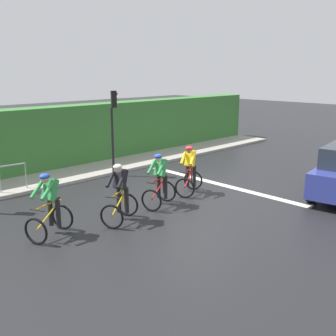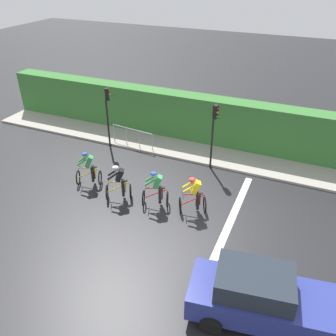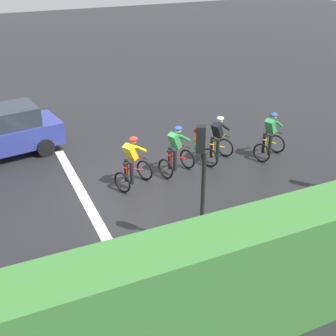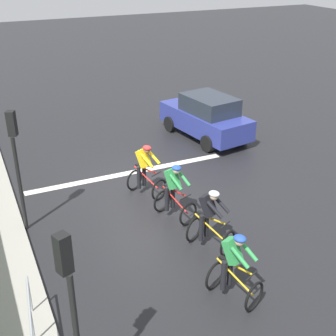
{
  "view_description": "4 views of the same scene",
  "coord_description": "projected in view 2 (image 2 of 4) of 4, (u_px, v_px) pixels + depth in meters",
  "views": [
    {
      "loc": [
        -8.53,
        9.75,
        4.06
      ],
      "look_at": [
        -0.52,
        1.87,
        1.26
      ],
      "focal_mm": 41.67,
      "sensor_mm": 36.0,
      "label": 1
    },
    {
      "loc": [
        -11.17,
        -3.4,
        9.23
      ],
      "look_at": [
        0.91,
        1.82,
        1.27
      ],
      "focal_mm": 37.93,
      "sensor_mm": 36.0,
      "label": 2
    },
    {
      "loc": [
        11.47,
        -3.69,
        6.95
      ],
      "look_at": [
        0.83,
        1.14,
        0.84
      ],
      "focal_mm": 46.91,
      "sensor_mm": 36.0,
      "label": 3
    },
    {
      "loc": [
        4.63,
        11.91,
        6.93
      ],
      "look_at": [
        -0.34,
        1.12,
        1.19
      ],
      "focal_mm": 48.73,
      "sensor_mm": 36.0,
      "label": 4
    }
  ],
  "objects": [
    {
      "name": "car_navy",
      "position": [
        259.0,
        297.0,
        10.08
      ],
      "size": [
        2.34,
        4.31,
        1.76
      ],
      "color": "navy",
      "rests_on": "ground"
    },
    {
      "name": "sidewalk_kerb",
      "position": [
        196.0,
        149.0,
        19.44
      ],
      "size": [
        2.8,
        25.34,
        0.12
      ],
      "primitive_type": "cube",
      "color": "#9E998E",
      "rests_on": "ground"
    },
    {
      "name": "ground_plane",
      "position": [
        199.0,
        214.0,
        14.7
      ],
      "size": [
        80.0,
        80.0,
        0.0
      ],
      "primitive_type": "plane",
      "color": "black"
    },
    {
      "name": "stone_wall_low",
      "position": [
        201.0,
        139.0,
        20.05
      ],
      "size": [
        0.44,
        25.34,
        0.49
      ],
      "primitive_type": "cube",
      "color": "tan",
      "rests_on": "ground"
    },
    {
      "name": "traffic_light_near_crossing",
      "position": [
        214.0,
        127.0,
        16.7
      ],
      "size": [
        0.27,
        0.29,
        3.34
      ],
      "color": "black",
      "rests_on": "ground"
    },
    {
      "name": "cyclist_fourth",
      "position": [
        194.0,
        196.0,
        14.42
      ],
      "size": [
        1.09,
        1.27,
        1.66
      ],
      "color": "black",
      "rests_on": "ground"
    },
    {
      "name": "pedestrian_railing_kerbside",
      "position": [
        132.0,
        133.0,
        19.54
      ],
      "size": [
        0.34,
        2.61,
        1.03
      ],
      "color": "#999EA3",
      "rests_on": "ground"
    },
    {
      "name": "road_marking_stop_line",
      "position": [
        230.0,
        222.0,
        14.26
      ],
      "size": [
        7.0,
        0.3,
        0.01
      ],
      "primitive_type": "cube",
      "color": "silver",
      "rests_on": "ground"
    },
    {
      "name": "cyclist_lead",
      "position": [
        89.0,
        169.0,
        16.2
      ],
      "size": [
        1.05,
        1.26,
        1.66
      ],
      "color": "black",
      "rests_on": "ground"
    },
    {
      "name": "hedge_wall",
      "position": [
        204.0,
        120.0,
        19.73
      ],
      "size": [
        1.1,
        25.34,
        2.64
      ],
      "primitive_type": "cube",
      "color": "#387533",
      "rests_on": "ground"
    },
    {
      "name": "cyclist_second",
      "position": [
        119.0,
        183.0,
        15.21
      ],
      "size": [
        1.1,
        1.27,
        1.66
      ],
      "color": "black",
      "rests_on": "ground"
    },
    {
      "name": "traffic_light_far_junction",
      "position": [
        108.0,
        109.0,
        18.72
      ],
      "size": [
        0.26,
        0.3,
        3.34
      ],
      "color": "black",
      "rests_on": "ground"
    },
    {
      "name": "cyclist_mid",
      "position": [
        156.0,
        190.0,
        14.79
      ],
      "size": [
        1.01,
        1.25,
        1.66
      ],
      "color": "black",
      "rests_on": "ground"
    }
  ]
}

